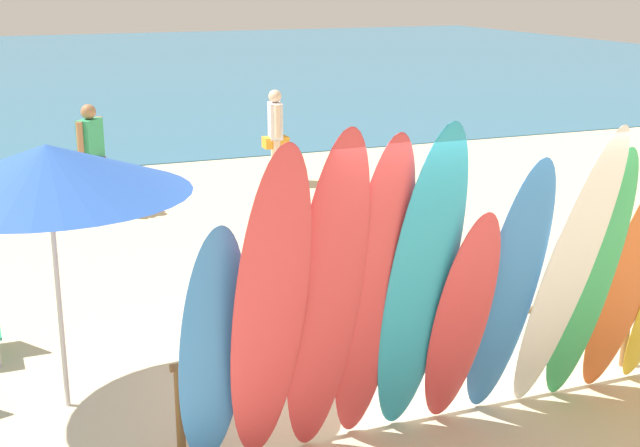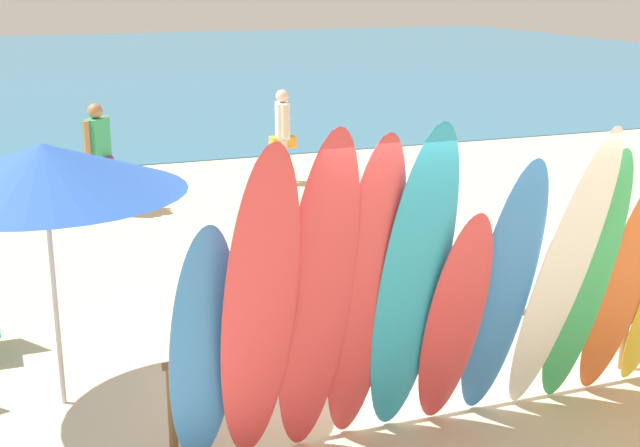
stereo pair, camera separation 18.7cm
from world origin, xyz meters
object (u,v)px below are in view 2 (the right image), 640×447
object	(u,v)px
surfboard_rack	(421,339)
beachgoer_midbeach	(283,130)
surfboard_teal_4	(412,289)
beach_umbrella	(43,168)
surfboard_red_1	(259,316)
surfboard_red_2	(317,302)
surfboard_red_5	(454,323)
surfboard_green_8	(584,283)
surfboard_orange_9	(626,283)
surfboard_blue_0	(203,351)
surfboard_white_7	(561,278)
beachgoer_photographing	(98,150)
surfboard_red_3	(364,297)
surfboard_blue_6	(502,295)

from	to	relation	value
surfboard_rack	beachgoer_midbeach	xyz separation A→B (m)	(1.51, 8.35, 0.34)
surfboard_teal_4	beach_umbrella	bearing A→B (deg)	145.58
beachgoer_midbeach	beach_umbrella	world-z (taller)	beach_umbrella
surfboard_red_1	beach_umbrella	distance (m)	2.32
surfboard_red_2	surfboard_red_5	xyz separation A→B (m)	(1.15, 0.05, -0.35)
surfboard_green_8	surfboard_orange_9	distance (m)	0.44
beachgoer_midbeach	surfboard_blue_0	bearing A→B (deg)	-10.72
surfboard_rack	beach_umbrella	world-z (taller)	beach_umbrella
surfboard_blue_0	surfboard_green_8	world-z (taller)	surfboard_green_8
surfboard_red_1	surfboard_red_5	xyz separation A→B (m)	(1.60, 0.11, -0.33)
surfboard_blue_0	surfboard_rack	bearing A→B (deg)	9.30
surfboard_teal_4	surfboard_green_8	distance (m)	1.55
surfboard_blue_0	surfboard_red_5	distance (m)	1.96
surfboard_green_8	surfboard_red_1	bearing A→B (deg)	-174.82
surfboard_teal_4	surfboard_orange_9	world-z (taller)	surfboard_teal_4
surfboard_white_7	beachgoer_photographing	distance (m)	8.63
surfboard_red_3	surfboard_white_7	world-z (taller)	surfboard_red_3
surfboard_blue_0	surfboard_blue_6	bearing A→B (deg)	-6.87
surfboard_red_5	surfboard_blue_6	distance (m)	0.44
surfboard_rack	surfboard_red_3	size ratio (longest dim) A/B	1.64
surfboard_green_8	beach_umbrella	bearing A→B (deg)	160.52
surfboard_red_1	beach_umbrella	bearing A→B (deg)	125.54
surfboard_red_3	beach_umbrella	size ratio (longest dim) A/B	1.16
surfboard_rack	surfboard_red_3	world-z (taller)	surfboard_red_3
surfboard_blue_0	surfboard_red_5	bearing A→B (deg)	-6.51
surfboard_orange_9	surfboard_red_3	bearing A→B (deg)	177.72
surfboard_red_5	surfboard_red_1	bearing A→B (deg)	-173.26
surfboard_blue_0	surfboard_white_7	bearing A→B (deg)	-8.14
surfboard_red_1	beachgoer_midbeach	xyz separation A→B (m)	(3.12, 9.01, -0.35)
surfboard_blue_0	surfboard_blue_6	world-z (taller)	surfboard_blue_6
surfboard_red_1	surfboard_teal_4	bearing A→B (deg)	4.24
surfboard_red_3	surfboard_white_7	size ratio (longest dim) A/B	0.99
surfboard_red_2	surfboard_blue_6	size ratio (longest dim) A/B	1.11
surfboard_red_2	beachgoer_midbeach	bearing A→B (deg)	70.08
surfboard_red_3	beachgoer_midbeach	xyz separation A→B (m)	(2.27, 8.88, -0.34)
surfboard_red_5	beachgoer_midbeach	bearing A→B (deg)	83.03
surfboard_green_8	surfboard_orange_9	bearing A→B (deg)	6.75
surfboard_teal_4	surfboard_green_8	world-z (taller)	surfboard_teal_4
surfboard_red_2	surfboard_green_8	world-z (taller)	surfboard_red_2
surfboard_red_3	surfboard_green_8	world-z (taller)	surfboard_red_3
surfboard_rack	beachgoer_midbeach	distance (m)	8.49
surfboard_white_7	beach_umbrella	bearing A→B (deg)	148.91
surfboard_rack	surfboard_blue_0	distance (m)	2.05
surfboard_rack	surfboard_green_8	xyz separation A→B (m)	(1.14, -0.60, 0.56)
surfboard_red_5	surfboard_blue_6	world-z (taller)	surfboard_blue_6
surfboard_teal_4	beach_umbrella	size ratio (longest dim) A/B	1.20
surfboard_orange_9	beachgoer_photographing	xyz separation A→B (m)	(-3.33, 8.13, -0.15)
surfboard_blue_6	beach_umbrella	world-z (taller)	surfboard_blue_6
surfboard_green_8	beach_umbrella	size ratio (longest dim) A/B	1.07
surfboard_rack	surfboard_red_5	xyz separation A→B (m)	(-0.01, -0.55, 0.36)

